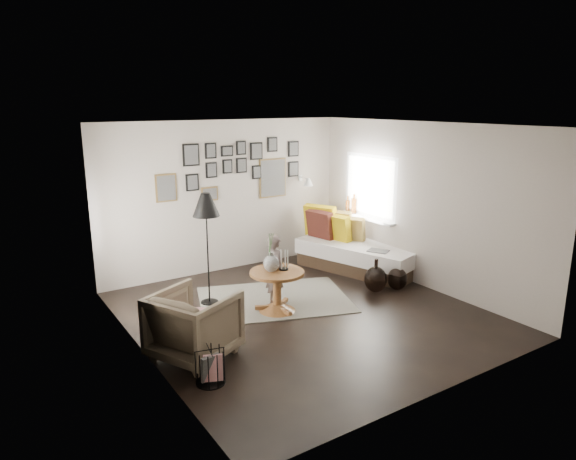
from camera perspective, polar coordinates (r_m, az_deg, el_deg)
ground at (r=7.30m, az=1.84°, el=-9.27°), size 4.80×4.80×0.00m
wall_back at (r=8.91m, az=-6.98°, el=3.70°), size 4.50×0.00×4.50m
wall_front at (r=5.19m, az=17.39°, el=-4.48°), size 4.50×0.00×4.50m
wall_left at (r=5.93m, az=-16.19°, el=-2.08°), size 0.00×4.80×4.80m
wall_right at (r=8.36m, az=14.68°, el=2.65°), size 0.00×4.80×4.80m
ceiling at (r=6.70m, az=2.02°, el=11.58°), size 4.80×4.80×0.00m
door_left at (r=7.11m, az=-18.83°, el=-1.70°), size 0.00×2.14×2.14m
window_right at (r=9.31m, az=8.14°, el=1.80°), size 0.15×1.32×1.30m
gallery_wall at (r=8.96m, az=-5.36°, el=6.66°), size 2.74×0.03×1.08m
wall_sconce at (r=9.45m, az=2.20°, el=5.38°), size 0.18×0.36×0.16m
rug at (r=7.77m, az=-1.54°, el=-7.73°), size 2.58×2.18×0.01m
pedestal_table at (r=7.27m, az=-1.22°, el=-6.99°), size 0.76×0.76×0.60m
vase at (r=7.09m, az=-1.87°, el=-3.37°), size 0.22×0.22×0.55m
candles at (r=7.18m, az=-0.49°, el=-3.39°), size 0.13×0.13×0.28m
daybed at (r=9.15m, az=7.40°, el=-2.27°), size 1.51×2.32×1.06m
magazine_on_daybed at (r=8.60m, az=10.00°, el=-2.30°), size 0.36×0.40×0.02m
armchair at (r=6.10m, az=-10.40°, el=-10.32°), size 1.16×1.15×0.79m
armchair_cushion at (r=6.12m, az=-10.36°, el=-9.39°), size 0.48×0.48×0.16m
floor_lamp at (r=7.33m, az=-9.10°, el=2.32°), size 0.38×0.38×1.65m
magazine_basket at (r=5.64m, az=-8.63°, el=-14.75°), size 0.36×0.36×0.38m
demijohn_large at (r=8.13m, az=9.70°, el=-5.40°), size 0.35×0.35×0.53m
demijohn_small at (r=8.29m, az=12.04°, el=-5.30°), size 0.31×0.31×0.49m
child at (r=7.37m, az=-1.44°, el=-4.57°), size 0.26×0.39×1.07m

